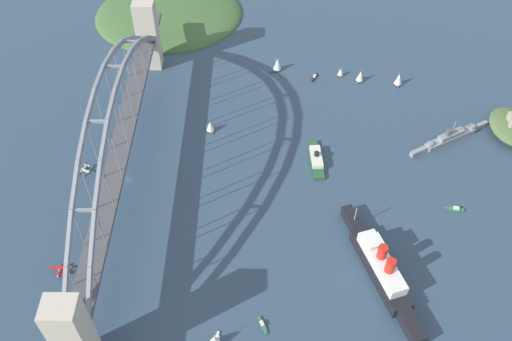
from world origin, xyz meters
TOP-DOWN VIEW (x-y plane):
  - ground_plane at (0.00, 0.00)m, footprint 1400.00×1400.00m
  - harbor_arch_bridge at (-0.00, 0.00)m, footprint 293.03×14.87m
  - headland_west_shore at (-188.76, 2.34)m, footprint 115.12×123.92m
  - ocean_liner at (67.02, 144.56)m, footprint 83.61×33.54m
  - naval_cruiser at (-34.94, 205.26)m, footprint 32.83×57.79m
  - harbor_ferry_steamer at (-15.99, 116.83)m, footprint 33.62×8.93m
  - fort_island_mid_harbor at (-43.63, 247.63)m, footprint 38.59×27.85m
  - seaplane_taxiing_near_bridge at (66.84, -23.81)m, footprint 6.77×11.54m
  - seaplane_second_in_formation at (-5.12, -27.86)m, footprint 8.60×10.17m
  - small_boat_0 at (-43.33, 48.31)m, footprint 9.13×7.21m
  - small_boat_1 at (-110.47, 94.17)m, footprint 7.91×9.95m
  - small_boat_2 at (23.30, 195.15)m, footprint 3.65×10.82m
  - small_boat_3 at (107.10, 59.85)m, footprint 10.76×6.93m
  - small_boat_4 at (-101.45, 121.46)m, footprint 10.25×5.36m
  - small_boat_5 at (97.05, 82.65)m, footprint 9.62×5.05m
  - small_boat_6 at (-93.48, 181.48)m, footprint 9.88×5.54m
  - small_boat_7 at (-97.51, 154.31)m, footprint 8.84×7.46m
  - small_boat_8 at (-103.66, 140.66)m, footprint 4.86×7.29m

SIDE VIEW (x-z plane):
  - ground_plane at x=0.00m, z-range 0.00..0.00m
  - headland_west_shore at x=-188.76m, z-range -8.70..8.70m
  - small_boat_4 at x=-101.45m, z-range -0.27..1.61m
  - small_boat_5 at x=97.05m, z-range -0.26..1.64m
  - small_boat_2 at x=23.30m, z-range -0.33..2.08m
  - seaplane_taxiing_near_bridge at x=66.84m, z-range -0.52..4.37m
  - harbor_ferry_steamer at x=-15.99m, z-range -1.49..5.79m
  - seaplane_second_in_formation at x=-5.12m, z-range -0.36..4.72m
  - naval_cruiser at x=-34.94m, z-range -5.53..11.10m
  - small_boat_8 at x=-103.66m, z-range -0.18..7.35m
  - small_boat_0 at x=-43.33m, z-range -0.37..8.88m
  - small_boat_3 at x=107.10m, z-range -0.34..9.70m
  - small_boat_7 at x=-97.51m, z-range -0.42..9.85m
  - fort_island_mid_harbor at x=-43.63m, z-range -2.61..12.68m
  - small_boat_6 at x=-93.48m, z-range -0.43..10.67m
  - small_boat_1 at x=-110.47m, z-range -0.46..11.54m
  - ocean_liner at x=67.02m, z-range -4.49..16.73m
  - harbor_arch_bridge at x=0.00m, z-range -6.59..64.43m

